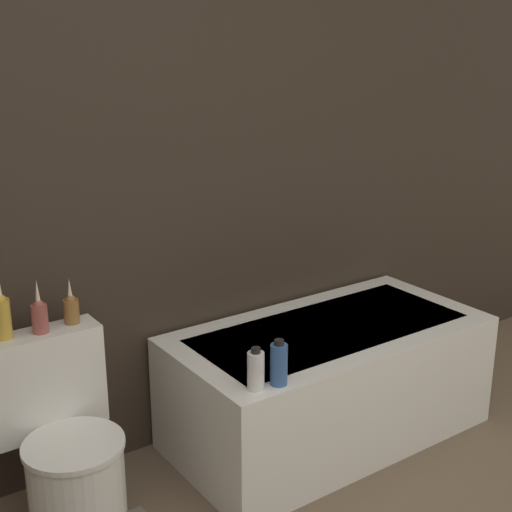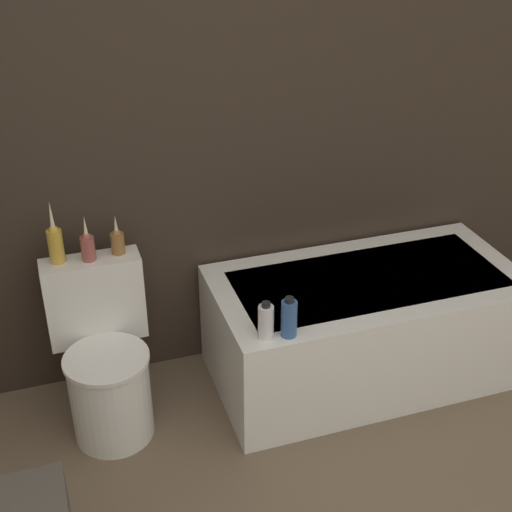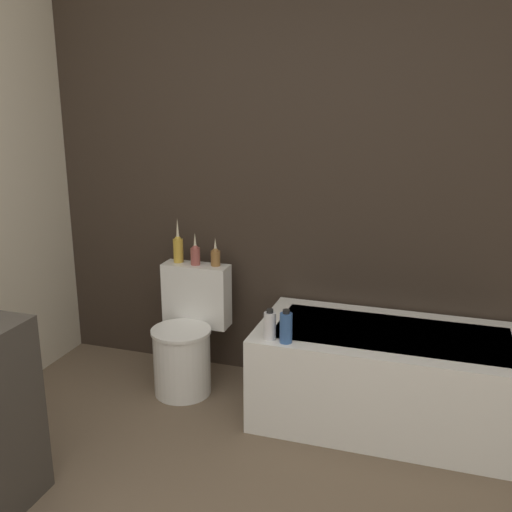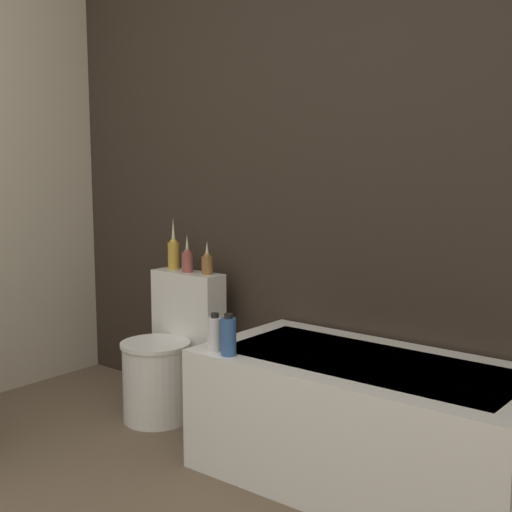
{
  "view_description": "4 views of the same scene",
  "coord_description": "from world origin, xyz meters",
  "px_view_note": "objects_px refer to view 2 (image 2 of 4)",
  "views": [
    {
      "loc": [
        -1.12,
        -0.25,
        1.8
      ],
      "look_at": [
        0.33,
        1.82,
        1.0
      ],
      "focal_mm": 50.0,
      "sensor_mm": 36.0,
      "label": 1
    },
    {
      "loc": [
        -0.54,
        -0.53,
        2.24
      ],
      "look_at": [
        0.25,
        1.86,
        0.82
      ],
      "focal_mm": 50.0,
      "sensor_mm": 36.0,
      "label": 2
    },
    {
      "loc": [
        1.06,
        -1.1,
        1.82
      ],
      "look_at": [
        0.13,
        1.77,
        0.96
      ],
      "focal_mm": 42.0,
      "sensor_mm": 36.0,
      "label": 3
    },
    {
      "loc": [
        2.24,
        -0.53,
        1.4
      ],
      "look_at": [
        0.37,
        1.8,
        0.95
      ],
      "focal_mm": 50.0,
      "sensor_mm": 36.0,
      "label": 4
    }
  ],
  "objects_px": {
    "bathtub": "(364,326)",
    "vase_silver": "(88,245)",
    "shampoo_bottle_tall": "(266,321)",
    "shampoo_bottle_short": "(289,318)",
    "vase_gold": "(55,242)",
    "toilet": "(105,364)",
    "vase_bronze": "(117,241)"
  },
  "relations": [
    {
      "from": "shampoo_bottle_tall",
      "to": "shampoo_bottle_short",
      "type": "distance_m",
      "value": 0.09
    },
    {
      "from": "vase_gold",
      "to": "shampoo_bottle_short",
      "type": "distance_m",
      "value": 1.01
    },
    {
      "from": "toilet",
      "to": "vase_bronze",
      "type": "bearing_deg",
      "value": 55.32
    },
    {
      "from": "vase_bronze",
      "to": "toilet",
      "type": "bearing_deg",
      "value": -124.68
    },
    {
      "from": "toilet",
      "to": "vase_silver",
      "type": "distance_m",
      "value": 0.52
    },
    {
      "from": "vase_bronze",
      "to": "shampoo_bottle_tall",
      "type": "relative_size",
      "value": 1.06
    },
    {
      "from": "bathtub",
      "to": "vase_gold",
      "type": "bearing_deg",
      "value": 170.82
    },
    {
      "from": "bathtub",
      "to": "vase_silver",
      "type": "height_order",
      "value": "vase_silver"
    },
    {
      "from": "vase_silver",
      "to": "vase_bronze",
      "type": "height_order",
      "value": "vase_silver"
    },
    {
      "from": "vase_bronze",
      "to": "shampoo_bottle_tall",
      "type": "distance_m",
      "value": 0.73
    },
    {
      "from": "vase_bronze",
      "to": "shampoo_bottle_short",
      "type": "bearing_deg",
      "value": -40.92
    },
    {
      "from": "bathtub",
      "to": "vase_silver",
      "type": "bearing_deg",
      "value": 170.95
    },
    {
      "from": "toilet",
      "to": "vase_silver",
      "type": "bearing_deg",
      "value": 90.0
    },
    {
      "from": "vase_bronze",
      "to": "shampoo_bottle_short",
      "type": "xyz_separation_m",
      "value": [
        0.59,
        -0.51,
        -0.19
      ]
    },
    {
      "from": "bathtub",
      "to": "vase_bronze",
      "type": "distance_m",
      "value": 1.24
    },
    {
      "from": "vase_gold",
      "to": "shampoo_bottle_short",
      "type": "xyz_separation_m",
      "value": [
        0.84,
        -0.52,
        -0.22
      ]
    },
    {
      "from": "bathtub",
      "to": "vase_silver",
      "type": "relative_size",
      "value": 7.1
    },
    {
      "from": "bathtub",
      "to": "vase_gold",
      "type": "relative_size",
      "value": 5.13
    },
    {
      "from": "bathtub",
      "to": "shampoo_bottle_tall",
      "type": "distance_m",
      "value": 0.74
    },
    {
      "from": "bathtub",
      "to": "vase_gold",
      "type": "height_order",
      "value": "vase_gold"
    },
    {
      "from": "shampoo_bottle_tall",
      "to": "vase_bronze",
      "type": "bearing_deg",
      "value": 135.22
    },
    {
      "from": "vase_silver",
      "to": "shampoo_bottle_tall",
      "type": "height_order",
      "value": "vase_silver"
    },
    {
      "from": "vase_silver",
      "to": "toilet",
      "type": "bearing_deg",
      "value": -90.0
    },
    {
      "from": "vase_silver",
      "to": "vase_bronze",
      "type": "distance_m",
      "value": 0.13
    },
    {
      "from": "toilet",
      "to": "vase_bronze",
      "type": "height_order",
      "value": "vase_bronze"
    },
    {
      "from": "shampoo_bottle_short",
      "to": "vase_bronze",
      "type": "bearing_deg",
      "value": 139.08
    },
    {
      "from": "bathtub",
      "to": "toilet",
      "type": "bearing_deg",
      "value": 178.53
    },
    {
      "from": "vase_gold",
      "to": "shampoo_bottle_tall",
      "type": "distance_m",
      "value": 0.93
    },
    {
      "from": "vase_gold",
      "to": "vase_silver",
      "type": "bearing_deg",
      "value": -10.52
    },
    {
      "from": "toilet",
      "to": "shampoo_bottle_short",
      "type": "xyz_separation_m",
      "value": [
        0.72,
        -0.33,
        0.3
      ]
    },
    {
      "from": "bathtub",
      "to": "vase_gold",
      "type": "distance_m",
      "value": 1.48
    },
    {
      "from": "vase_gold",
      "to": "shampoo_bottle_tall",
      "type": "bearing_deg",
      "value": -33.62
    }
  ]
}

